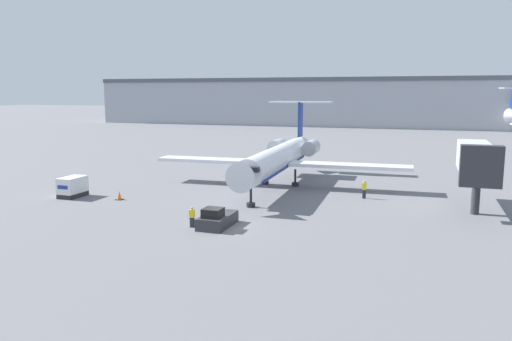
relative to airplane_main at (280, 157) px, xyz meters
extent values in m
plane|color=slate|center=(0.54, -18.00, -3.25)|extent=(600.00, 600.00, 0.00)
cube|color=#9EA3AD|center=(0.54, 102.00, 3.51)|extent=(180.00, 16.00, 13.54)
cube|color=#4C515B|center=(0.54, 102.00, 10.88)|extent=(180.00, 16.80, 1.20)
cylinder|color=silver|center=(0.05, -1.30, -0.04)|extent=(3.46, 21.26, 2.65)
cone|color=silver|center=(0.50, -12.94, -0.04)|extent=(2.73, 2.22, 2.65)
cube|color=black|center=(0.46, -12.09, 0.43)|extent=(2.28, 0.79, 0.44)
cone|color=silver|center=(-0.41, 10.74, -0.04)|extent=(2.50, 3.01, 2.39)
cube|color=navy|center=(0.05, -1.30, -0.90)|extent=(3.12, 19.14, 0.20)
cube|color=silver|center=(7.78, 0.06, -0.63)|extent=(12.99, 3.08, 0.36)
cube|color=silver|center=(-7.76, -0.54, -0.63)|extent=(12.99, 3.08, 0.36)
cylinder|color=#ADADB7|center=(1.85, 7.67, 0.30)|extent=(1.95, 3.60, 1.81)
cylinder|color=#ADADB7|center=(-2.43, 7.51, 0.30)|extent=(1.95, 3.60, 1.81)
cube|color=navy|center=(-0.44, 11.33, 3.56)|extent=(0.32, 2.21, 4.53)
cube|color=silver|center=(-0.44, 11.33, 5.83)|extent=(8.23, 2.11, 0.20)
cylinder|color=black|center=(0.42, -10.88, -2.31)|extent=(0.24, 0.24, 1.89)
cylinder|color=black|center=(0.42, -10.88, -3.05)|extent=(0.80, 0.80, 0.40)
cylinder|color=black|center=(-1.74, 0.30, -2.31)|extent=(0.24, 0.24, 1.89)
cylinder|color=black|center=(-1.74, 0.30, -3.05)|extent=(0.80, 0.80, 0.40)
cylinder|color=black|center=(1.71, 0.43, -2.31)|extent=(0.24, 0.24, 1.89)
cylinder|color=black|center=(1.71, 0.43, -3.05)|extent=(0.80, 0.80, 0.40)
cube|color=#2D2D33|center=(0.12, -17.91, -2.79)|extent=(2.03, 3.94, 0.93)
cube|color=black|center=(0.12, -18.78, -1.97)|extent=(1.42, 1.42, 0.70)
cube|color=black|center=(0.12, -16.02, -2.93)|extent=(1.82, 0.30, 0.56)
cube|color=#232326|center=(-17.92, -12.37, -3.03)|extent=(1.68, 2.86, 0.45)
cube|color=silver|center=(-17.92, -12.37, -2.02)|extent=(1.68, 2.86, 1.57)
cube|color=navy|center=(-17.92, -13.81, -2.02)|extent=(1.18, 0.04, 0.36)
cube|color=#232838|center=(-1.62, -18.84, -2.86)|extent=(0.32, 0.20, 0.79)
cube|color=yellow|center=(-1.62, -18.84, -2.16)|extent=(0.40, 0.24, 0.62)
sphere|color=tan|center=(-1.62, -18.84, -1.73)|extent=(0.23, 0.23, 0.23)
cube|color=#232838|center=(9.77, -3.76, -2.82)|extent=(0.32, 0.20, 0.86)
cube|color=yellow|center=(9.77, -3.76, -2.05)|extent=(0.40, 0.24, 0.68)
sphere|color=tan|center=(9.77, -3.76, -1.59)|extent=(0.25, 0.25, 0.25)
cube|color=black|center=(-12.77, -12.00, -3.23)|extent=(0.67, 0.67, 0.04)
cone|color=orange|center=(-12.77, -12.00, -2.82)|extent=(0.48, 0.48, 0.79)
cylinder|color=#2D2D33|center=(19.53, -7.16, -1.65)|extent=(0.70, 0.70, 3.20)
cube|color=#B2B7BC|center=(19.53, -4.39, 1.25)|extent=(2.60, 9.23, 2.60)
cube|color=#2D2D33|center=(19.53, -9.61, 1.25)|extent=(3.20, 1.20, 3.38)
camera|label=1|loc=(15.09, -52.78, 7.12)|focal=35.00mm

